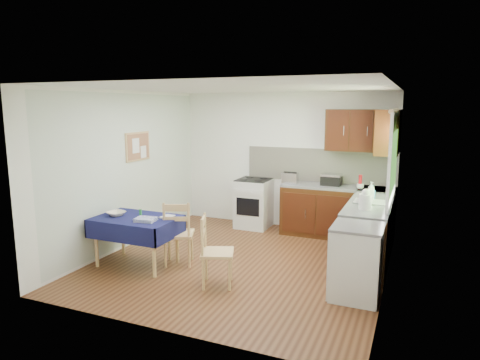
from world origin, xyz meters
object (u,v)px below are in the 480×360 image
at_px(dish_rack, 371,201).
at_px(chair_near, 214,249).
at_px(sandwich_press, 331,180).
at_px(kettle, 365,200).
at_px(toaster, 290,178).
at_px(dining_table, 136,224).
at_px(chair_far, 178,231).

bearing_deg(dish_rack, chair_near, -136.72).
height_order(sandwich_press, dish_rack, dish_rack).
distance_m(sandwich_press, kettle, 1.77).
relative_size(chair_near, sandwich_press, 2.72).
relative_size(toaster, dish_rack, 0.59).
height_order(dining_table, kettle, kettle).
distance_m(dining_table, dish_rack, 3.35).
relative_size(chair_far, dish_rack, 2.05).
relative_size(chair_far, toaster, 3.44).
distance_m(dining_table, chair_far, 0.60).
relative_size(toaster, sandwich_press, 0.82).
relative_size(chair_near, toaster, 3.30).
bearing_deg(chair_far, toaster, -137.93).
distance_m(chair_far, kettle, 2.62).
relative_size(dining_table, kettle, 4.17).
bearing_deg(dining_table, dish_rack, 35.92).
xyz_separation_m(dining_table, chair_near, (1.33, -0.21, -0.12)).
xyz_separation_m(toaster, sandwich_press, (0.71, 0.12, -0.00)).
height_order(chair_far, kettle, kettle).
bearing_deg(sandwich_press, chair_near, -107.62).
bearing_deg(dining_table, kettle, 28.65).
height_order(dining_table, dish_rack, dish_rack).
distance_m(dining_table, sandwich_press, 3.40).
bearing_deg(dining_table, chair_near, 2.93).
bearing_deg(sandwich_press, dish_rack, -54.35).
xyz_separation_m(chair_far, toaster, (1.01, 2.16, 0.50)).
bearing_deg(chair_near, kettle, -77.89).
xyz_separation_m(chair_near, dish_rack, (1.72, 1.56, 0.45)).
xyz_separation_m(chair_far, dish_rack, (2.50, 1.13, 0.43)).
relative_size(sandwich_press, kettle, 1.19).
height_order(toaster, dish_rack, dish_rack).
distance_m(chair_far, sandwich_press, 2.90).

